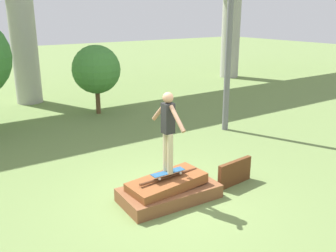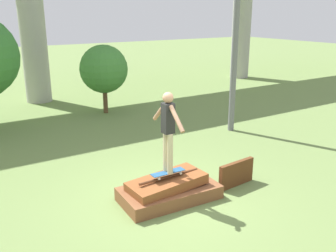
{
  "view_description": "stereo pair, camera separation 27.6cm",
  "coord_description": "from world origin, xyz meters",
  "px_view_note": "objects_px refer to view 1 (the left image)",
  "views": [
    {
      "loc": [
        -4.16,
        -6.01,
        3.91
      ],
      "look_at": [
        -0.04,
        -0.01,
        1.67
      ],
      "focal_mm": 40.0,
      "sensor_mm": 36.0,
      "label": 1
    },
    {
      "loc": [
        -3.93,
        -6.16,
        3.91
      ],
      "look_at": [
        -0.04,
        -0.01,
        1.67
      ],
      "focal_mm": 40.0,
      "sensor_mm": 36.0,
      "label": 2
    }
  ],
  "objects_px": {
    "utility_pole": "(230,16)",
    "tree_behind_left": "(96,69)",
    "skateboard": "(168,172)",
    "skater": "(168,127)"
  },
  "relations": [
    {
      "from": "utility_pole",
      "to": "skater",
      "type": "bearing_deg",
      "value": -145.7
    },
    {
      "from": "tree_behind_left",
      "to": "skater",
      "type": "bearing_deg",
      "value": -103.29
    },
    {
      "from": "skater",
      "to": "utility_pole",
      "type": "height_order",
      "value": "utility_pole"
    },
    {
      "from": "utility_pole",
      "to": "tree_behind_left",
      "type": "bearing_deg",
      "value": 121.46
    },
    {
      "from": "utility_pole",
      "to": "tree_behind_left",
      "type": "height_order",
      "value": "utility_pole"
    },
    {
      "from": "skateboard",
      "to": "skater",
      "type": "height_order",
      "value": "skater"
    },
    {
      "from": "skater",
      "to": "tree_behind_left",
      "type": "xyz_separation_m",
      "value": [
        1.77,
        7.49,
        0.1
      ]
    },
    {
      "from": "skater",
      "to": "skateboard",
      "type": "bearing_deg",
      "value": -172.87
    },
    {
      "from": "tree_behind_left",
      "to": "utility_pole",
      "type": "bearing_deg",
      "value": -58.54
    },
    {
      "from": "skater",
      "to": "utility_pole",
      "type": "bearing_deg",
      "value": 34.3
    }
  ]
}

